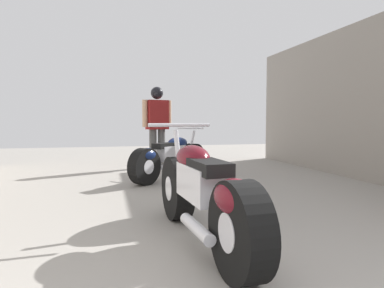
% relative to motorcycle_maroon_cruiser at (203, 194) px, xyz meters
% --- Properties ---
extents(ground_plane, '(19.03, 19.03, 0.00)m').
position_rel_motorcycle_maroon_cruiser_xyz_m(ground_plane, '(0.13, 1.47, -0.42)').
color(ground_plane, gray).
extents(motorcycle_maroon_cruiser, '(0.62, 2.10, 0.98)m').
position_rel_motorcycle_maroon_cruiser_xyz_m(motorcycle_maroon_cruiser, '(0.00, 0.00, 0.00)').
color(motorcycle_maroon_cruiser, black).
rests_on(motorcycle_maroon_cruiser, ground_plane).
extents(motorcycle_black_naked, '(1.54, 1.38, 0.88)m').
position_rel_motorcycle_maroon_cruiser_xyz_m(motorcycle_black_naked, '(0.28, 3.14, -0.05)').
color(motorcycle_black_naked, black).
rests_on(motorcycle_black_naked, ground_plane).
extents(mechanic_in_blue, '(0.68, 0.36, 1.73)m').
position_rel_motorcycle_maroon_cruiser_xyz_m(mechanic_in_blue, '(0.32, 4.80, 0.62)').
color(mechanic_in_blue, '#4C4C4C').
rests_on(mechanic_in_blue, ground_plane).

